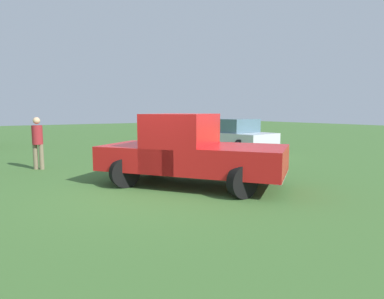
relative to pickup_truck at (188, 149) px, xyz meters
name	(u,v)px	position (x,y,z in m)	size (l,w,h in m)	color
ground_plane	(162,191)	(0.87, 0.24, -0.91)	(80.00, 80.00, 0.00)	#3D662D
pickup_truck	(188,149)	(0.00, 0.00, 0.00)	(4.18, 4.77, 1.78)	black
sedan_near	(230,136)	(-5.40, -4.72, -0.21)	(2.63, 4.45, 1.50)	black
person_bystander	(38,140)	(2.75, -4.47, 0.02)	(0.45, 0.45, 1.66)	#7A6B51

